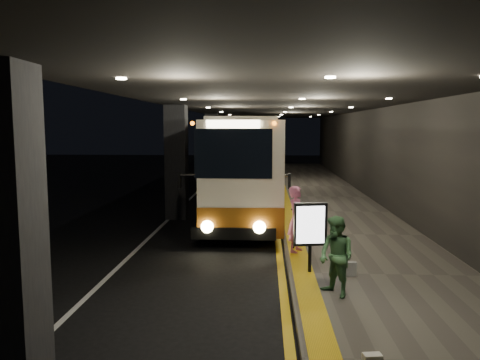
{
  "coord_description": "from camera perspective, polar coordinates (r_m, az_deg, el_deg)",
  "views": [
    {
      "loc": [
        1.94,
        -13.91,
        3.57
      ],
      "look_at": [
        1.05,
        2.46,
        1.7
      ],
      "focal_mm": 35.0,
      "sensor_mm": 36.0,
      "label": 1
    }
  ],
  "objects": [
    {
      "name": "info_sign",
      "position": [
        11.09,
        8.57,
        -5.55
      ],
      "size": [
        0.79,
        0.24,
        1.66
      ],
      "rotation": [
        0.0,
        0.0,
        0.17
      ],
      "color": "black",
      "rests_on": "sidewalk"
    },
    {
      "name": "coach_second",
      "position": [
        30.89,
        1.18,
        3.39
      ],
      "size": [
        2.89,
        12.59,
        3.94
      ],
      "rotation": [
        0.0,
        0.0,
        0.02
      ],
      "color": "beige",
      "rests_on": "ground"
    },
    {
      "name": "coach_main",
      "position": [
        19.05,
        0.4,
        1.2
      ],
      "size": [
        2.91,
        12.16,
        3.76
      ],
      "rotation": [
        0.0,
        0.0,
        0.03
      ],
      "color": "beige",
      "rests_on": "ground"
    },
    {
      "name": "tactile_strip",
      "position": [
        19.24,
        5.79,
        -3.75
      ],
      "size": [
        0.5,
        50.0,
        0.01
      ],
      "primitive_type": "cube",
      "color": "gold",
      "rests_on": "sidewalk"
    },
    {
      "name": "support_columns",
      "position": [
        18.29,
        -7.74,
        2.15
      ],
      "size": [
        0.8,
        24.8,
        4.4
      ],
      "color": "black",
      "rests_on": "ground"
    },
    {
      "name": "bag_polka",
      "position": [
        11.24,
        13.29,
        -10.51
      ],
      "size": [
        0.29,
        0.16,
        0.33
      ],
      "primitive_type": "cube",
      "rotation": [
        0.0,
        0.0,
        0.18
      ],
      "color": "black",
      "rests_on": "sidewalk"
    },
    {
      "name": "coach_third",
      "position": [
        46.93,
        1.69,
        4.18
      ],
      "size": [
        2.64,
        11.16,
        3.49
      ],
      "rotation": [
        0.0,
        0.0,
        -0.03
      ],
      "color": "beige",
      "rests_on": "ground"
    },
    {
      "name": "passenger_waiting_green",
      "position": [
        9.74,
        11.67,
        -9.12
      ],
      "size": [
        0.86,
        0.93,
        1.63
      ],
      "primitive_type": "imported",
      "rotation": [
        0.0,
        0.0,
        -0.94
      ],
      "color": "#3A693E",
      "rests_on": "sidewalk"
    },
    {
      "name": "stanchion_post",
      "position": [
        13.3,
        6.57,
        -5.94
      ],
      "size": [
        0.05,
        0.05,
        1.12
      ],
      "primitive_type": "cylinder",
      "color": "black",
      "rests_on": "sidewalk"
    },
    {
      "name": "ground",
      "position": [
        14.49,
        -4.72,
        -7.77
      ],
      "size": [
        90.0,
        90.0,
        0.0
      ],
      "primitive_type": "plane",
      "color": "black"
    },
    {
      "name": "sidewalk",
      "position": [
        19.44,
        11.41,
        -3.98
      ],
      "size": [
        4.5,
        50.0,
        0.15
      ],
      "primitive_type": "cube",
      "color": "#514C44",
      "rests_on": "ground"
    },
    {
      "name": "kerb_stripe_yellow",
      "position": [
        19.25,
        4.3,
        -4.18
      ],
      "size": [
        0.18,
        50.0,
        0.01
      ],
      "primitive_type": "cube",
      "color": "gold",
      "rests_on": "ground"
    },
    {
      "name": "canopy",
      "position": [
        18.95,
        4.88,
        9.6
      ],
      "size": [
        9.0,
        50.0,
        0.4
      ],
      "primitive_type": "cube",
      "color": "black",
      "rests_on": "support_columns"
    },
    {
      "name": "passenger_boarding",
      "position": [
        12.89,
        6.91,
        -4.76
      ],
      "size": [
        0.67,
        0.78,
        1.82
      ],
      "primitive_type": "imported",
      "rotation": [
        0.0,
        0.0,
        1.15
      ],
      "color": "#D1618E",
      "rests_on": "sidewalk"
    },
    {
      "name": "lane_line_white",
      "position": [
        19.6,
        -7.95,
        -4.03
      ],
      "size": [
        0.12,
        50.0,
        0.01
      ],
      "primitive_type": "cube",
      "color": "silver",
      "rests_on": "ground"
    },
    {
      "name": "terminal_wall",
      "position": [
        19.59,
        18.15,
        4.52
      ],
      "size": [
        0.1,
        50.0,
        6.0
      ],
      "primitive_type": "cube",
      "color": "black",
      "rests_on": "ground"
    }
  ]
}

